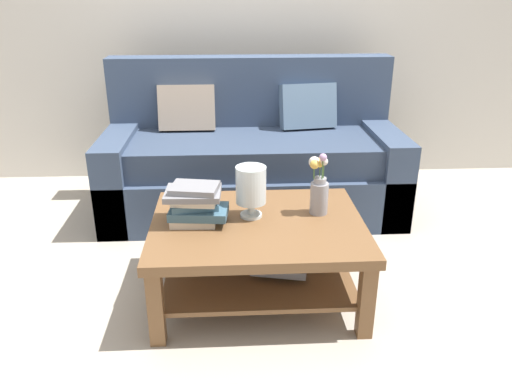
# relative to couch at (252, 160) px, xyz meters

# --- Properties ---
(ground_plane) EXTENTS (10.00, 10.00, 0.00)m
(ground_plane) POSITION_rel_couch_xyz_m (-0.04, -0.87, -0.36)
(ground_plane) COLOR #ADA393
(back_wall) EXTENTS (6.40, 0.12, 2.70)m
(back_wall) POSITION_rel_couch_xyz_m (-0.04, 0.78, 0.99)
(back_wall) COLOR beige
(back_wall) RESTS_ON ground
(couch) EXTENTS (2.06, 0.90, 1.06)m
(couch) POSITION_rel_couch_xyz_m (0.00, 0.00, 0.00)
(couch) COLOR #384760
(couch) RESTS_ON ground
(coffee_table) EXTENTS (1.07, 0.84, 0.43)m
(coffee_table) POSITION_rel_couch_xyz_m (-0.02, -1.16, -0.05)
(coffee_table) COLOR brown
(coffee_table) RESTS_ON ground
(book_stack_main) EXTENTS (0.32, 0.23, 0.20)m
(book_stack_main) POSITION_rel_couch_xyz_m (-0.34, -1.15, 0.17)
(book_stack_main) COLOR beige
(book_stack_main) RESTS_ON coffee_table
(glass_hurricane_vase) EXTENTS (0.15, 0.15, 0.27)m
(glass_hurricane_vase) POSITION_rel_couch_xyz_m (-0.06, -1.10, 0.23)
(glass_hurricane_vase) COLOR silver
(glass_hurricane_vase) RESTS_ON coffee_table
(flower_pitcher) EXTENTS (0.11, 0.09, 0.33)m
(flower_pitcher) POSITION_rel_couch_xyz_m (0.29, -1.07, 0.21)
(flower_pitcher) COLOR gray
(flower_pitcher) RESTS_ON coffee_table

